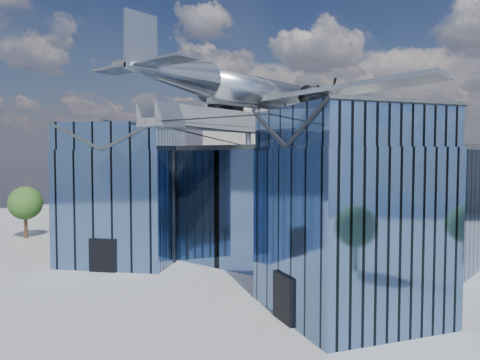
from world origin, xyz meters
The scene contains 5 objects.
ground_plane centered at (0.00, 0.00, 0.00)m, with size 120.00×120.00×0.00m, color gray.
museum centered at (0.00, 5.82, 5.54)m, with size 32.88×24.50×17.60m.
bg_towers centered at (1.45, 50.49, 10.01)m, with size 77.00×24.50×26.00m.
tree_plaza_w centered at (-27.86, -1.22, 3.85)m, with size 4.00×4.00×5.69m.
tree_side_w centered at (-24.82, 8.10, 3.87)m, with size 3.88×3.88×5.72m.
Camera 1 is at (22.69, -25.32, 9.06)m, focal length 35.00 mm.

